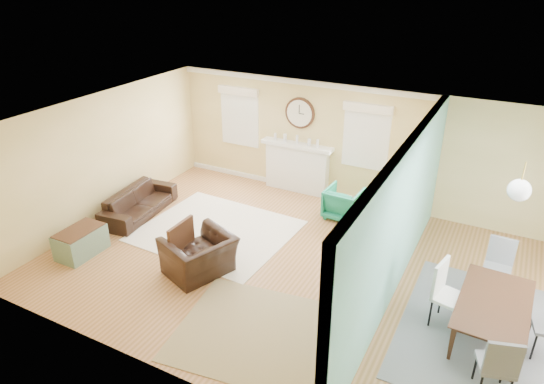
# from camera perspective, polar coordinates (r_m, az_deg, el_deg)

# --- Properties ---
(floor) EXTENTS (9.00, 9.00, 0.00)m
(floor) POSITION_cam_1_polar(r_m,az_deg,el_deg) (8.65, 3.82, -9.03)
(floor) COLOR #936031
(floor) RESTS_ON ground
(wall_back) EXTENTS (9.00, 0.02, 2.60)m
(wall_back) POSITION_cam_1_polar(r_m,az_deg,el_deg) (10.58, 10.73, 5.23)
(wall_back) COLOR tan
(wall_back) RESTS_ON ground
(wall_front) EXTENTS (9.00, 0.02, 2.60)m
(wall_front) POSITION_cam_1_polar(r_m,az_deg,el_deg) (5.78, -8.41, -13.37)
(wall_front) COLOR tan
(wall_front) RESTS_ON ground
(wall_left) EXTENTS (0.02, 6.00, 2.60)m
(wall_left) POSITION_cam_1_polar(r_m,az_deg,el_deg) (10.44, -19.15, 3.94)
(wall_left) COLOR tan
(wall_left) RESTS_ON ground
(ceiling) EXTENTS (9.00, 6.00, 0.02)m
(ceiling) POSITION_cam_1_polar(r_m,az_deg,el_deg) (7.48, 4.40, 7.57)
(ceiling) COLOR white
(ceiling) RESTS_ON wall_back
(partition) EXTENTS (0.17, 6.00, 2.60)m
(partition) POSITION_cam_1_polar(r_m,az_deg,el_deg) (7.80, 15.16, -2.42)
(partition) COLOR tan
(partition) RESTS_ON ground
(fireplace) EXTENTS (1.70, 0.30, 1.17)m
(fireplace) POSITION_cam_1_polar(r_m,az_deg,el_deg) (11.22, 2.95, 3.00)
(fireplace) COLOR white
(fireplace) RESTS_ON ground
(wall_clock) EXTENTS (0.70, 0.07, 0.70)m
(wall_clock) POSITION_cam_1_polar(r_m,az_deg,el_deg) (10.87, 3.29, 9.26)
(wall_clock) COLOR #462918
(wall_clock) RESTS_ON wall_back
(window_left) EXTENTS (1.05, 0.13, 1.42)m
(window_left) POSITION_cam_1_polar(r_m,az_deg,el_deg) (11.61, -3.82, 9.33)
(window_left) COLOR white
(window_left) RESTS_ON wall_back
(window_right) EXTENTS (1.05, 0.13, 1.42)m
(window_right) POSITION_cam_1_polar(r_m,az_deg,el_deg) (10.41, 11.07, 6.95)
(window_right) COLOR white
(window_right) RESTS_ON wall_back
(pendant) EXTENTS (0.30, 0.30, 0.55)m
(pendant) POSITION_cam_1_polar(r_m,az_deg,el_deg) (7.09, 27.08, 0.19)
(pendant) COLOR gold
(pendant) RESTS_ON ceiling
(rug_cream) EXTENTS (2.96, 2.59, 0.02)m
(rug_cream) POSITION_cam_1_polar(r_m,az_deg,el_deg) (9.80, -6.54, -4.55)
(rug_cream) COLOR #F4E5CF
(rug_cream) RESTS_ON floor
(rug_jute) EXTENTS (2.71, 2.32, 0.01)m
(rug_jute) POSITION_cam_1_polar(r_m,az_deg,el_deg) (7.33, -1.13, -16.35)
(rug_jute) COLOR tan
(rug_jute) RESTS_ON floor
(rug_grey) EXTENTS (2.44, 3.05, 0.01)m
(rug_grey) POSITION_cam_1_polar(r_m,az_deg,el_deg) (7.95, 24.19, -15.16)
(rug_grey) COLOR slate
(rug_grey) RESTS_ON floor
(sofa) EXTENTS (0.94, 1.95, 0.55)m
(sofa) POSITION_cam_1_polar(r_m,az_deg,el_deg) (10.64, -15.39, -1.19)
(sofa) COLOR black
(sofa) RESTS_ON floor
(eames_chair) EXTENTS (1.27, 1.35, 0.71)m
(eames_chair) POSITION_cam_1_polar(r_m,az_deg,el_deg) (8.43, -8.57, -7.41)
(eames_chair) COLOR black
(eames_chair) RESTS_ON floor
(green_chair) EXTENTS (0.74, 0.76, 0.66)m
(green_chair) POSITION_cam_1_polar(r_m,az_deg,el_deg) (10.22, 8.38, -1.28)
(green_chair) COLOR #177257
(green_chair) RESTS_ON floor
(trunk) EXTENTS (0.54, 0.88, 0.51)m
(trunk) POSITION_cam_1_polar(r_m,az_deg,el_deg) (9.58, -21.56, -5.47)
(trunk) COLOR gray
(trunk) RESTS_ON floor
(credenza) EXTENTS (0.52, 1.53, 0.80)m
(credenza) POSITION_cam_1_polar(r_m,az_deg,el_deg) (9.06, 13.74, -5.04)
(credenza) COLOR #AA693D
(credenza) RESTS_ON floor
(tv) EXTENTS (0.30, 1.15, 0.66)m
(tv) POSITION_cam_1_polar(r_m,az_deg,el_deg) (8.72, 14.12, -0.89)
(tv) COLOR black
(tv) RESTS_ON credenza
(garden_stool) EXTENTS (0.34, 0.34, 0.50)m
(garden_stool) POSITION_cam_1_polar(r_m,az_deg,el_deg) (8.34, 12.36, -9.02)
(garden_stool) COLOR white
(garden_stool) RESTS_ON floor
(potted_plant) EXTENTS (0.35, 0.40, 0.44)m
(potted_plant) POSITION_cam_1_polar(r_m,az_deg,el_deg) (8.09, 12.67, -6.27)
(potted_plant) COLOR #337F33
(potted_plant) RESTS_ON garden_stool
(dining_table) EXTENTS (1.01, 1.72, 0.59)m
(dining_table) POSITION_cam_1_polar(r_m,az_deg,el_deg) (7.78, 24.58, -13.52)
(dining_table) COLOR #462918
(dining_table) RESTS_ON floor
(dining_chair_n) EXTENTS (0.43, 0.43, 0.94)m
(dining_chair_n) POSITION_cam_1_polar(r_m,az_deg,el_deg) (8.58, 25.09, -7.64)
(dining_chair_n) COLOR slate
(dining_chair_n) RESTS_ON floor
(dining_chair_s) EXTENTS (0.52, 0.52, 0.94)m
(dining_chair_s) POSITION_cam_1_polar(r_m,az_deg,el_deg) (6.78, 24.98, -17.32)
(dining_chair_s) COLOR slate
(dining_chair_s) RESTS_ON floor
(dining_chair_w) EXTENTS (0.55, 0.55, 1.04)m
(dining_chair_w) POSITION_cam_1_polar(r_m,az_deg,el_deg) (7.55, 20.38, -10.91)
(dining_chair_w) COLOR white
(dining_chair_w) RESTS_ON floor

